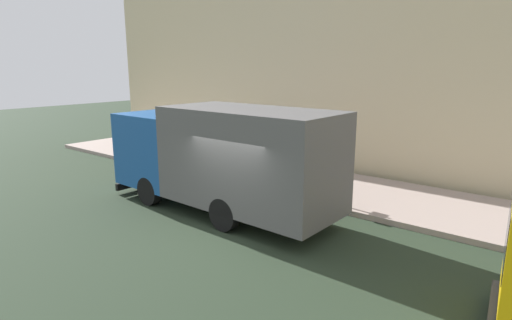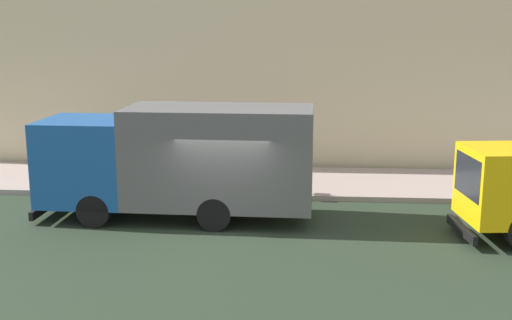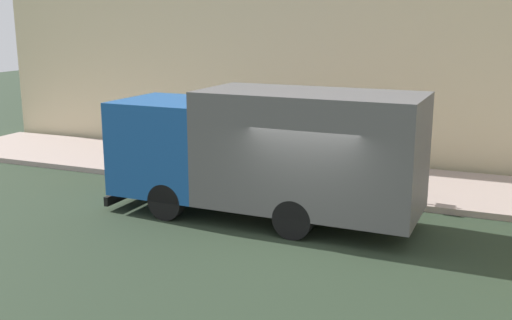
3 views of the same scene
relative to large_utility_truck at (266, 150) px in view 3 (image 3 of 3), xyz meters
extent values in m
plane|color=#243122|center=(-0.98, -1.35, -1.74)|extent=(80.00, 80.00, 0.00)
cube|color=#A39087|center=(4.08, -1.35, -1.66)|extent=(4.10, 30.00, 0.17)
cube|color=beige|center=(6.63, -1.35, 2.97)|extent=(0.50, 30.00, 9.43)
cube|color=#1A519B|center=(0.06, 2.68, -0.11)|extent=(2.47, 2.49, 2.35)
cube|color=black|center=(0.08, 3.87, 0.17)|extent=(2.03, 0.10, 1.32)
cube|color=#585656|center=(-0.02, -1.13, 0.08)|extent=(2.53, 5.22, 2.74)
cube|color=black|center=(0.09, 3.95, -1.49)|extent=(2.32, 0.17, 0.24)
cylinder|color=black|center=(-1.01, 2.21, -1.29)|extent=(0.32, 0.92, 0.91)
cylinder|color=black|center=(1.10, 2.17, -1.29)|extent=(0.32, 0.92, 0.91)
cylinder|color=black|center=(-1.08, -1.10, -1.29)|extent=(0.32, 0.92, 0.91)
cylinder|color=black|center=(1.03, -1.15, -1.29)|extent=(0.32, 0.92, 0.91)
cylinder|color=#554944|center=(5.31, 3.26, -1.16)|extent=(0.33, 0.33, 0.83)
cylinder|color=tan|center=(5.31, 3.26, -0.44)|extent=(0.44, 0.44, 0.61)
sphere|color=brown|center=(5.31, 3.26, -0.02)|extent=(0.22, 0.22, 0.22)
cylinder|color=#4C5156|center=(2.45, -0.99, -0.27)|extent=(0.08, 0.08, 2.62)
cube|color=blue|center=(2.45, -0.97, 0.79)|extent=(0.44, 0.03, 0.36)
camera|label=1|loc=(-8.72, -8.28, 2.57)|focal=28.92mm
camera|label=2|loc=(-17.23, -3.43, 3.69)|focal=44.56mm
camera|label=3|loc=(-13.30, -5.30, 3.07)|focal=42.51mm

